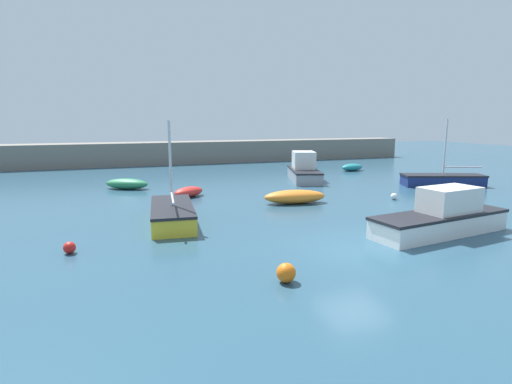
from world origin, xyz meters
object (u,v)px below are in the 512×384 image
(sailboat_short_mast, at_px, (443,180))
(mooring_buoy_white, at_px, (394,196))
(dinghy_near_pier, at_px, (352,167))
(mooring_buoy_orange, at_px, (286,273))
(mooring_buoy_yellow, at_px, (454,197))
(fishing_dinghy_green, at_px, (189,192))
(motorboat_grey_hull, at_px, (442,217))
(sailboat_twin_hulled, at_px, (172,214))
(motorboat_with_cabin, at_px, (304,170))
(rowboat_white_midwater, at_px, (295,197))
(open_tender_yellow, at_px, (127,184))
(mooring_buoy_red, at_px, (69,248))

(sailboat_short_mast, bearing_deg, mooring_buoy_white, 44.79)
(dinghy_near_pier, height_order, mooring_buoy_white, dinghy_near_pier)
(mooring_buoy_orange, bearing_deg, mooring_buoy_yellow, 28.58)
(dinghy_near_pier, distance_m, fishing_dinghy_green, 18.33)
(dinghy_near_pier, xyz_separation_m, mooring_buoy_yellow, (-2.19, -14.15, -0.06))
(motorboat_grey_hull, distance_m, sailboat_twin_hulled, 11.77)
(motorboat_grey_hull, distance_m, motorboat_with_cabin, 15.45)
(dinghy_near_pier, relative_size, mooring_buoy_yellow, 4.44)
(rowboat_white_midwater, relative_size, mooring_buoy_orange, 6.37)
(open_tender_yellow, distance_m, mooring_buoy_white, 17.56)
(mooring_buoy_red, bearing_deg, open_tender_yellow, 80.10)
(fishing_dinghy_green, bearing_deg, mooring_buoy_orange, -120.94)
(mooring_buoy_yellow, bearing_deg, mooring_buoy_red, -172.33)
(motorboat_with_cabin, relative_size, dinghy_near_pier, 2.46)
(fishing_dinghy_green, height_order, mooring_buoy_white, fishing_dinghy_green)
(open_tender_yellow, xyz_separation_m, mooring_buoy_yellow, (17.96, -10.73, -0.09))
(sailboat_twin_hulled, bearing_deg, sailboat_short_mast, -72.47)
(sailboat_twin_hulled, relative_size, mooring_buoy_yellow, 9.68)
(mooring_buoy_red, bearing_deg, mooring_buoy_orange, -38.11)
(sailboat_twin_hulled, bearing_deg, mooring_buoy_orange, -158.84)
(mooring_buoy_white, bearing_deg, sailboat_short_mast, 24.52)
(dinghy_near_pier, bearing_deg, sailboat_twin_hulled, -151.26)
(open_tender_yellow, relative_size, mooring_buoy_yellow, 5.98)
(rowboat_white_midwater, height_order, open_tender_yellow, rowboat_white_midwater)
(mooring_buoy_orange, xyz_separation_m, mooring_buoy_yellow, (14.05, 7.65, -0.02))
(open_tender_yellow, bearing_deg, motorboat_grey_hull, 157.19)
(rowboat_white_midwater, bearing_deg, dinghy_near_pier, -125.59)
(rowboat_white_midwater, xyz_separation_m, open_tender_yellow, (-8.90, 8.21, -0.03))
(sailboat_short_mast, distance_m, dinghy_near_pier, 9.74)
(motorboat_grey_hull, xyz_separation_m, motorboat_with_cabin, (1.15, 15.41, 0.10))
(mooring_buoy_white, bearing_deg, dinghy_near_pier, 67.61)
(rowboat_white_midwater, height_order, mooring_buoy_yellow, rowboat_white_midwater)
(open_tender_yellow, distance_m, mooring_buoy_yellow, 20.92)
(sailboat_twin_hulled, height_order, open_tender_yellow, sailboat_twin_hulled)
(mooring_buoy_white, height_order, mooring_buoy_yellow, mooring_buoy_yellow)
(sailboat_short_mast, distance_m, mooring_buoy_yellow, 5.72)
(mooring_buoy_yellow, bearing_deg, fishing_dinghy_green, 155.88)
(sailboat_short_mast, xyz_separation_m, dinghy_near_pier, (-1.33, 9.65, -0.11))
(dinghy_near_pier, height_order, mooring_buoy_red, dinghy_near_pier)
(dinghy_near_pier, height_order, fishing_dinghy_green, dinghy_near_pier)
(open_tender_yellow, height_order, mooring_buoy_yellow, open_tender_yellow)
(fishing_dinghy_green, bearing_deg, sailboat_twin_hulled, -139.09)
(rowboat_white_midwater, relative_size, mooring_buoy_white, 9.54)
(mooring_buoy_red, bearing_deg, sailboat_short_mast, 16.89)
(mooring_buoy_red, bearing_deg, sailboat_twin_hulled, 37.16)
(mooring_buoy_red, xyz_separation_m, mooring_buoy_yellow, (20.31, 2.73, 0.06))
(fishing_dinghy_green, relative_size, mooring_buoy_orange, 4.09)
(sailboat_twin_hulled, bearing_deg, open_tender_yellow, 14.89)
(mooring_buoy_white, height_order, mooring_buoy_orange, mooring_buoy_orange)
(motorboat_grey_hull, relative_size, open_tender_yellow, 2.07)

